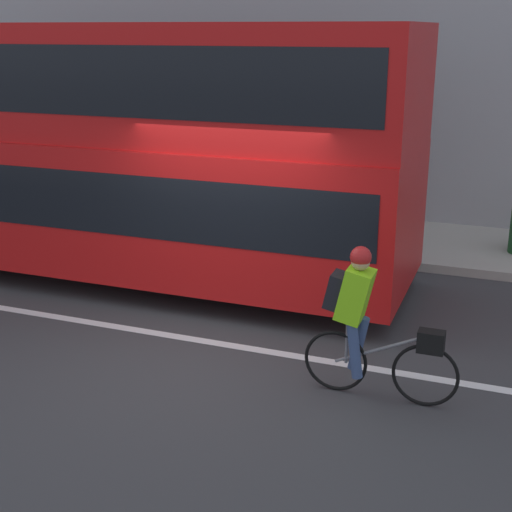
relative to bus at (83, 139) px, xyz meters
The scene contains 6 objects.
ground_plane 3.96m from the bus, 32.48° to the right, with size 80.00×80.00×0.00m, color #38383A.
road_center_line 3.96m from the bus, 32.41° to the right, with size 50.00×0.14×0.01m, color silver.
sidewalk_curb 4.61m from the bus, 46.61° to the left, with size 60.00×2.59×0.14m.
bus is the anchor object (origin of this frame).
cyclist_on_bike 5.56m from the bus, 26.66° to the right, with size 1.58×0.32×1.60m.
street_sign_post 2.94m from the bus, 90.55° to the left, with size 0.36×0.09×2.49m.
Camera 1 is at (3.32, -7.17, 3.62)m, focal length 50.00 mm.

